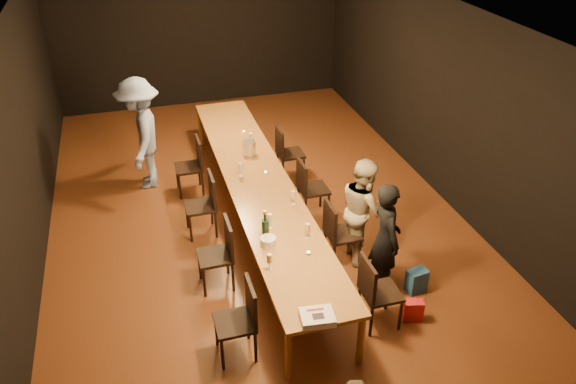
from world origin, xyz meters
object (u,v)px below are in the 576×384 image
object	(u,v)px
chair_left_2	(200,206)
champagne_bottle	(265,224)
plate_stack	(268,242)
chair_right_2	(314,188)
chair_left_0	(235,322)
birthday_cake	(317,317)
woman_tan	(363,209)
man_blue	(142,134)
chair_right_0	(381,292)
table	(258,183)
chair_right_1	(343,233)
ice_bucket	(249,148)
chair_left_3	(188,167)
chair_right_3	(291,153)
woman_birthday	(386,238)
chair_left_1	(215,255)

from	to	relation	value
chair_left_2	champagne_bottle	xyz separation A→B (m)	(0.61, -1.38, 0.47)
plate_stack	chair_right_2	bearing A→B (deg)	54.69
chair_left_0	plate_stack	world-z (taller)	chair_left_0
chair_right_2	birthday_cake	distance (m)	3.07
woman_tan	man_blue	world-z (taller)	man_blue
chair_right_0	chair_left_2	bearing A→B (deg)	-144.69
chair_right_0	chair_right_2	size ratio (longest dim) A/B	1.00
table	chair_right_1	world-z (taller)	chair_right_1
chair_left_0	ice_bucket	xyz separation A→B (m)	(0.91, 3.19, 0.40)
chair_left_3	table	bearing A→B (deg)	-144.69
chair_left_2	woman_tan	bearing A→B (deg)	-119.24
chair_left_0	plate_stack	xyz separation A→B (m)	(0.60, 0.85, 0.34)
chair_left_3	champagne_bottle	size ratio (longest dim) A/B	2.49
chair_right_3	birthday_cake	xyz separation A→B (m)	(-0.95, -4.10, 0.32)
chair_right_1	chair_left_0	xyz separation A→B (m)	(-1.70, -1.20, 0.00)
champagne_bottle	ice_bucket	xyz separation A→B (m)	(0.30, 2.17, -0.08)
man_blue	ice_bucket	size ratio (longest dim) A/B	8.23
chair_left_0	man_blue	distance (m)	4.13
plate_stack	chair_left_0	bearing A→B (deg)	-125.31
champagne_bottle	ice_bucket	world-z (taller)	champagne_bottle
woman_birthday	birthday_cake	xyz separation A→B (m)	(-1.25, -1.09, 0.04)
chair_right_1	chair_left_0	bearing A→B (deg)	-54.78
chair_left_0	chair_left_1	distance (m)	1.20
champagne_bottle	chair_right_0	bearing A→B (deg)	-43.15
birthday_cake	champagne_bottle	size ratio (longest dim) A/B	0.98
chair_right_0	chair_right_2	bearing A→B (deg)	180.00
champagne_bottle	chair_right_3	bearing A→B (deg)	67.12
chair_left_3	plate_stack	xyz separation A→B (m)	(0.60, -2.75, 0.34)
woman_birthday	woman_tan	bearing A→B (deg)	2.71
chair_right_2	chair_left_2	world-z (taller)	same
chair_left_0	ice_bucket	world-z (taller)	ice_bucket
chair_right_2	man_blue	size ratio (longest dim) A/B	0.51
chair_right_2	champagne_bottle	xyz separation A→B (m)	(-1.09, -1.38, 0.47)
woman_birthday	plate_stack	bearing A→B (deg)	82.11
chair_right_0	chair_left_2	distance (m)	2.94
chair_left_1	chair_left_3	distance (m)	2.40
chair_left_1	champagne_bottle	world-z (taller)	champagne_bottle
chair_left_3	ice_bucket	size ratio (longest dim) A/B	4.17
chair_left_0	woman_birthday	world-z (taller)	woman_birthday
woman_birthday	man_blue	size ratio (longest dim) A/B	0.82
chair_left_3	man_blue	size ratio (longest dim) A/B	0.51
chair_right_0	chair_left_1	xyz separation A→B (m)	(-1.70, 1.20, 0.00)
chair_right_2	chair_left_0	distance (m)	2.94
chair_right_0	chair_left_0	distance (m)	1.70
chair_right_1	birthday_cake	distance (m)	1.97
chair_right_3	champagne_bottle	distance (m)	2.84
table	chair_right_1	bearing A→B (deg)	-54.69
chair_right_0	chair_right_3	xyz separation A→B (m)	(0.00, 3.60, 0.00)
chair_right_3	man_blue	size ratio (longest dim) A/B	0.51
plate_stack	champagne_bottle	xyz separation A→B (m)	(0.01, 0.17, 0.13)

